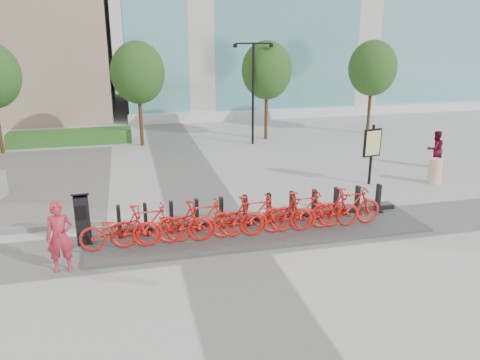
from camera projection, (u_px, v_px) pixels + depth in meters
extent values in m
plane|color=#B1B1AB|center=(218.00, 240.00, 12.85)|extent=(120.00, 120.00, 0.00)
cube|color=#194619|center=(71.00, 137.00, 23.83)|extent=(6.00, 1.20, 0.70)
cylinder|color=#472C18|center=(141.00, 116.00, 23.17)|extent=(0.18, 0.18, 3.00)
ellipsoid|color=#19430F|center=(138.00, 73.00, 22.53)|extent=(2.60, 2.60, 2.99)
cylinder|color=#472C18|center=(266.00, 111.00, 24.64)|extent=(0.18, 0.18, 3.00)
ellipsoid|color=#19430F|center=(267.00, 70.00, 24.01)|extent=(2.60, 2.60, 2.99)
cylinder|color=#472C18|center=(369.00, 107.00, 26.01)|extent=(0.18, 0.18, 3.00)
ellipsoid|color=#19430F|center=(373.00, 68.00, 25.38)|extent=(2.60, 2.60, 2.99)
cylinder|color=black|center=(253.00, 95.00, 23.19)|extent=(0.12, 0.12, 5.00)
cube|color=black|center=(244.00, 43.00, 22.35)|extent=(0.90, 0.08, 0.08)
cube|color=black|center=(262.00, 43.00, 22.55)|extent=(0.90, 0.08, 0.08)
cylinder|color=black|center=(235.00, 46.00, 22.28)|extent=(0.20, 0.20, 0.18)
cylinder|color=black|center=(271.00, 45.00, 22.69)|extent=(0.20, 0.20, 0.18)
cube|color=#464646|center=(260.00, 230.00, 13.41)|extent=(9.60, 2.40, 0.08)
imported|color=red|center=(119.00, 230.00, 12.03)|extent=(1.99, 0.69, 1.05)
imported|color=red|center=(147.00, 225.00, 12.18)|extent=(1.93, 0.55, 1.16)
imported|color=red|center=(175.00, 225.00, 12.36)|extent=(1.99, 0.69, 1.05)
imported|color=red|center=(202.00, 220.00, 12.50)|extent=(1.93, 0.55, 1.16)
imported|color=red|center=(228.00, 220.00, 12.68)|extent=(1.99, 0.69, 1.05)
imported|color=red|center=(253.00, 215.00, 12.83)|extent=(1.93, 0.55, 1.16)
imported|color=red|center=(278.00, 215.00, 13.01)|extent=(1.99, 0.69, 1.05)
imported|color=red|center=(303.00, 211.00, 13.16)|extent=(1.93, 0.55, 1.16)
imported|color=red|center=(326.00, 210.00, 13.34)|extent=(1.99, 0.69, 1.05)
imported|color=red|center=(350.00, 206.00, 13.49)|extent=(1.93, 0.55, 1.16)
cube|color=black|center=(83.00, 220.00, 12.31)|extent=(0.39, 0.34, 1.32)
cube|color=black|center=(80.00, 195.00, 12.10)|extent=(0.46, 0.40, 0.17)
cube|color=black|center=(81.00, 213.00, 12.07)|extent=(0.26, 0.04, 0.37)
imported|color=#AB2333|center=(60.00, 237.00, 10.97)|extent=(0.65, 0.44, 1.74)
imported|color=#4F091E|center=(435.00, 149.00, 19.58)|extent=(0.76, 0.60, 1.56)
cylinder|color=orange|center=(435.00, 171.00, 17.57)|extent=(0.57, 0.57, 0.94)
cylinder|color=black|center=(371.00, 155.00, 17.29)|extent=(0.10, 0.10, 2.25)
cube|color=black|center=(372.00, 143.00, 17.15)|extent=(0.74, 0.25, 1.02)
cube|color=#DCCE7F|center=(373.00, 143.00, 17.09)|extent=(0.63, 0.15, 0.90)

